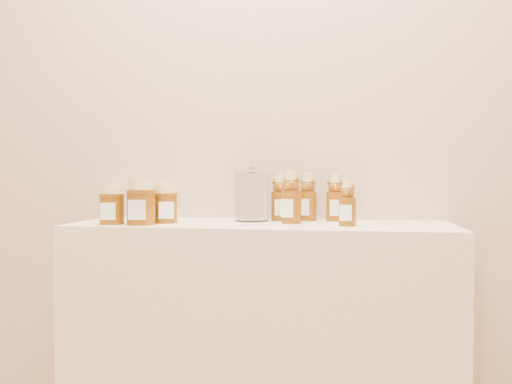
% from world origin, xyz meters
% --- Properties ---
extents(wall_back, '(3.50, 0.02, 2.70)m').
position_xyz_m(wall_back, '(0.00, 1.75, 1.35)').
color(wall_back, tan).
rests_on(wall_back, ground).
extents(display_table, '(1.20, 0.40, 0.90)m').
position_xyz_m(display_table, '(0.00, 1.55, 0.45)').
color(display_table, beige).
rests_on(display_table, ground).
extents(bear_bottle_back_left, '(0.08, 0.08, 0.18)m').
position_xyz_m(bear_bottle_back_left, '(0.05, 1.66, 0.99)').
color(bear_bottle_back_left, '#633107').
rests_on(bear_bottle_back_left, display_table).
extents(bear_bottle_back_mid, '(0.08, 0.08, 0.18)m').
position_xyz_m(bear_bottle_back_mid, '(0.14, 1.68, 0.99)').
color(bear_bottle_back_mid, '#633107').
rests_on(bear_bottle_back_mid, display_table).
extents(bear_bottle_back_right, '(0.07, 0.07, 0.18)m').
position_xyz_m(bear_bottle_back_right, '(0.23, 1.68, 0.99)').
color(bear_bottle_back_right, '#633107').
rests_on(bear_bottle_back_right, display_table).
extents(bear_bottle_front_left, '(0.08, 0.08, 0.19)m').
position_xyz_m(bear_bottle_front_left, '(0.10, 1.56, 1.00)').
color(bear_bottle_front_left, '#633107').
rests_on(bear_bottle_front_left, display_table).
extents(bear_bottle_front_right, '(0.06, 0.06, 0.16)m').
position_xyz_m(bear_bottle_front_right, '(0.27, 1.50, 0.98)').
color(bear_bottle_front_right, '#633107').
rests_on(bear_bottle_front_right, display_table).
extents(honey_jar_left, '(0.09, 0.09, 0.13)m').
position_xyz_m(honey_jar_left, '(-0.45, 1.44, 0.96)').
color(honey_jar_left, '#633107').
rests_on(honey_jar_left, display_table).
extents(honey_jar_back, '(0.11, 0.11, 0.13)m').
position_xyz_m(honey_jar_back, '(-0.30, 1.51, 0.96)').
color(honey_jar_back, '#633107').
rests_on(honey_jar_back, display_table).
extents(honey_jar_front, '(0.10, 0.10, 0.14)m').
position_xyz_m(honey_jar_front, '(-0.36, 1.44, 0.97)').
color(honey_jar_front, '#633107').
rests_on(honey_jar_front, display_table).
extents(glass_canister, '(0.14, 0.14, 0.18)m').
position_xyz_m(glass_canister, '(-0.04, 1.62, 0.99)').
color(glass_canister, white).
rests_on(glass_canister, display_table).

